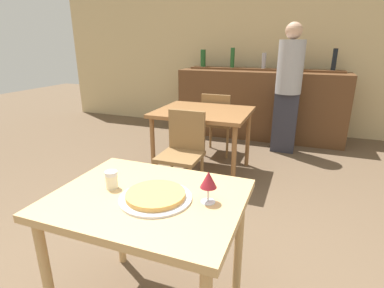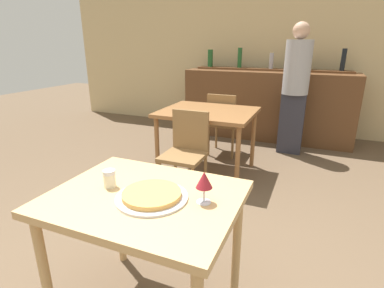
{
  "view_description": "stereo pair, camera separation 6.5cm",
  "coord_description": "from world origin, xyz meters",
  "px_view_note": "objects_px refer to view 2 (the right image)",
  "views": [
    {
      "loc": [
        0.68,
        -1.16,
        1.48
      ],
      "look_at": [
        0.03,
        0.55,
        0.86
      ],
      "focal_mm": 28.0,
      "sensor_mm": 36.0,
      "label": 1
    },
    {
      "loc": [
        0.74,
        -1.14,
        1.48
      ],
      "look_at": [
        0.03,
        0.55,
        0.86
      ],
      "focal_mm": 28.0,
      "sensor_mm": 36.0,
      "label": 2
    }
  ],
  "objects_px": {
    "pizza_tray": "(152,196)",
    "person_standing": "(295,85)",
    "chair_far_side_front": "(186,148)",
    "chair_far_side_back": "(223,120)",
    "cheese_shaker": "(110,178)",
    "wine_glass": "(204,181)"
  },
  "relations": [
    {
      "from": "chair_far_side_back",
      "to": "person_standing",
      "type": "relative_size",
      "value": 0.49
    },
    {
      "from": "cheese_shaker",
      "to": "person_standing",
      "type": "distance_m",
      "value": 3.17
    },
    {
      "from": "pizza_tray",
      "to": "wine_glass",
      "type": "relative_size",
      "value": 2.22
    },
    {
      "from": "pizza_tray",
      "to": "cheese_shaker",
      "type": "xyz_separation_m",
      "value": [
        -0.27,
        0.02,
        0.03
      ]
    },
    {
      "from": "cheese_shaker",
      "to": "person_standing",
      "type": "xyz_separation_m",
      "value": [
        0.66,
        3.1,
        0.14
      ]
    },
    {
      "from": "chair_far_side_front",
      "to": "cheese_shaker",
      "type": "xyz_separation_m",
      "value": [
        0.18,
        -1.4,
        0.31
      ]
    },
    {
      "from": "chair_far_side_back",
      "to": "cheese_shaker",
      "type": "xyz_separation_m",
      "value": [
        0.18,
        -2.62,
        0.31
      ]
    },
    {
      "from": "pizza_tray",
      "to": "chair_far_side_back",
      "type": "bearing_deg",
      "value": 99.62
    },
    {
      "from": "chair_far_side_front",
      "to": "pizza_tray",
      "type": "height_order",
      "value": "chair_far_side_front"
    },
    {
      "from": "chair_far_side_back",
      "to": "chair_far_side_front",
      "type": "bearing_deg",
      "value": 90.0
    },
    {
      "from": "pizza_tray",
      "to": "chair_far_side_front",
      "type": "bearing_deg",
      "value": 107.48
    },
    {
      "from": "chair_far_side_front",
      "to": "cheese_shaker",
      "type": "bearing_deg",
      "value": -82.62
    },
    {
      "from": "chair_far_side_back",
      "to": "person_standing",
      "type": "bearing_deg",
      "value": -150.22
    },
    {
      "from": "pizza_tray",
      "to": "cheese_shaker",
      "type": "relative_size",
      "value": 3.75
    },
    {
      "from": "chair_far_side_front",
      "to": "pizza_tray",
      "type": "bearing_deg",
      "value": -72.52
    },
    {
      "from": "pizza_tray",
      "to": "person_standing",
      "type": "bearing_deg",
      "value": 82.85
    },
    {
      "from": "chair_far_side_front",
      "to": "person_standing",
      "type": "height_order",
      "value": "person_standing"
    },
    {
      "from": "chair_far_side_front",
      "to": "wine_glass",
      "type": "bearing_deg",
      "value": -62.92
    },
    {
      "from": "pizza_tray",
      "to": "person_standing",
      "type": "height_order",
      "value": "person_standing"
    },
    {
      "from": "pizza_tray",
      "to": "wine_glass",
      "type": "height_order",
      "value": "wine_glass"
    },
    {
      "from": "cheese_shaker",
      "to": "pizza_tray",
      "type": "bearing_deg",
      "value": -5.34
    },
    {
      "from": "wine_glass",
      "to": "pizza_tray",
      "type": "bearing_deg",
      "value": -165.5
    }
  ]
}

